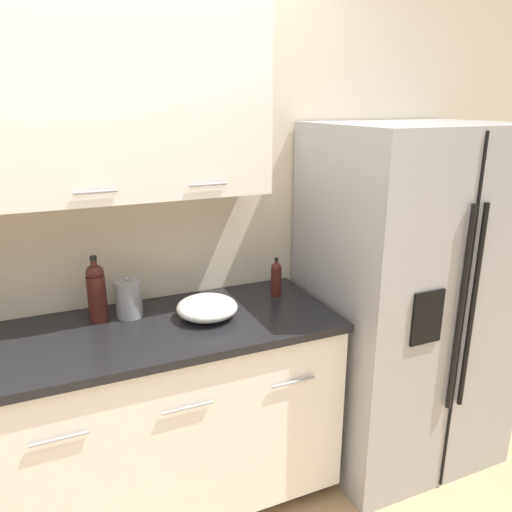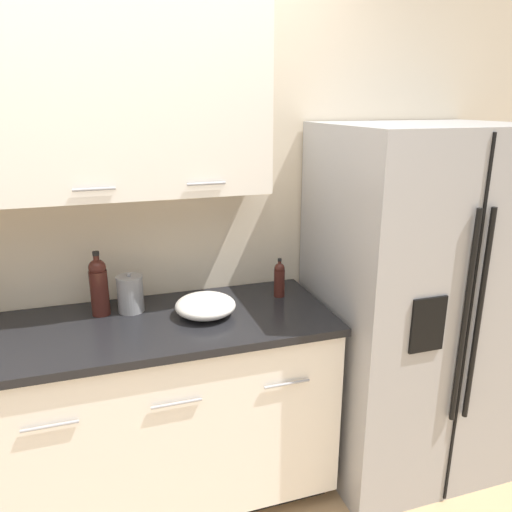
{
  "view_description": "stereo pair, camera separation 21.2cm",
  "coord_description": "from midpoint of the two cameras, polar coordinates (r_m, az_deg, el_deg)",
  "views": [
    {
      "loc": [
        -0.15,
        -1.05,
        1.84
      ],
      "look_at": [
        0.7,
        0.89,
        1.18
      ],
      "focal_mm": 35.0,
      "sensor_mm": 36.0,
      "label": 1
    },
    {
      "loc": [
        0.04,
        -1.13,
        1.84
      ],
      "look_at": [
        0.7,
        0.89,
        1.18
      ],
      "focal_mm": 35.0,
      "sensor_mm": 36.0,
      "label": 2
    }
  ],
  "objects": [
    {
      "name": "wine_bottle",
      "position": [
        2.26,
        -14.99,
        -3.35
      ],
      "size": [
        0.08,
        0.08,
        0.29
      ],
      "color": "#3D1914",
      "rests_on": "counter_unit"
    },
    {
      "name": "wall_back",
      "position": [
        2.32,
        -16.19,
        6.67
      ],
      "size": [
        10.0,
        0.39,
        2.6
      ],
      "color": "beige",
      "rests_on": "ground_plane"
    },
    {
      "name": "oil_bottle",
      "position": [
        2.41,
        5.2,
        -2.66
      ],
      "size": [
        0.05,
        0.05,
        0.19
      ],
      "color": "#3D1914",
      "rests_on": "counter_unit"
    },
    {
      "name": "mixing_bowl",
      "position": [
        2.21,
        -3.07,
        -5.73
      ],
      "size": [
        0.27,
        0.27,
        0.09
      ],
      "color": "white",
      "rests_on": "counter_unit"
    },
    {
      "name": "refrigerator",
      "position": [
        2.65,
        19.81,
        -5.22
      ],
      "size": [
        0.92,
        0.79,
        1.74
      ],
      "color": "#9E9EA0",
      "rests_on": "ground_plane"
    },
    {
      "name": "counter_unit",
      "position": [
        2.41,
        -13.16,
        -17.81
      ],
      "size": [
        1.94,
        0.64,
        0.93
      ],
      "color": "black",
      "rests_on": "ground_plane"
    },
    {
      "name": "steel_canister",
      "position": [
        2.28,
        -11.62,
        -4.29
      ],
      "size": [
        0.12,
        0.12,
        0.18
      ],
      "color": "gray",
      "rests_on": "counter_unit"
    }
  ]
}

